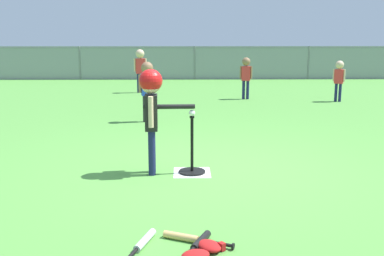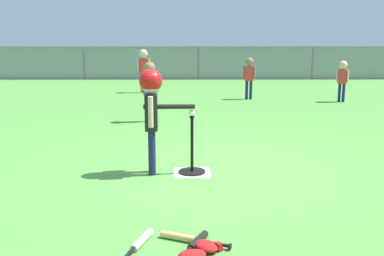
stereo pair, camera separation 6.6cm
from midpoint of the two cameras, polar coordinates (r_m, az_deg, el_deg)
The scene contains 15 objects.
ground_plane at distance 5.72m, azimuth 2.52°, elevation -5.23°, with size 60.00×60.00×0.00m, color #51933D.
home_plate at distance 5.63m, azimuth -0.34°, elevation -5.45°, with size 0.44×0.44×0.01m, color white.
batting_tee at distance 5.60m, azimuth -0.34°, elevation -4.41°, with size 0.32×0.32×0.69m.
baseball_on_tee at distance 5.46m, azimuth -0.35°, elevation 1.83°, with size 0.07×0.07×0.07m, color white.
batter_child at distance 5.43m, azimuth -5.31°, elevation 3.43°, with size 0.65×0.36×1.25m.
fielder_deep_center at distance 11.67m, azimuth 6.46°, elevation 6.77°, with size 0.30×0.20×1.03m.
fielder_deep_left at distance 11.71m, azimuth 17.38°, elevation 6.16°, with size 0.25×0.20×0.98m.
fielder_near_right at distance 12.90m, azimuth -6.49°, elevation 7.67°, with size 0.35×0.23×1.18m.
fielder_near_left at distance 8.68m, azimuth -5.69°, elevation 5.44°, with size 0.32×0.22×1.12m.
spare_bat_silver at distance 3.80m, azimuth -6.70°, elevation -13.89°, with size 0.26×0.66×0.06m.
spare_bat_wood at distance 3.87m, azimuth -0.97°, elevation -13.30°, with size 0.58×0.29×0.06m.
spare_bat_black at distance 3.78m, azimuth 0.21°, elevation -13.97°, with size 0.30×0.56×0.06m.
glove_by_plate at distance 3.73m, azimuth 1.67°, elevation -14.23°, with size 0.26×0.27×0.07m.
glove_near_bats at distance 3.59m, azimuth -0.15°, elevation -15.35°, with size 0.26×0.23×0.07m.
outfield_fence at distance 16.45m, azimuth 0.20°, elevation 8.11°, with size 16.06×0.06×1.15m.
Camera 1 is at (-0.38, -5.45, 1.67)m, focal length 43.63 mm.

